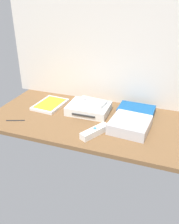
# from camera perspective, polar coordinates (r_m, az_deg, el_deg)

# --- Properties ---
(ground_plane) EXTENTS (1.00, 0.48, 0.02)m
(ground_plane) POSITION_cam_1_polar(r_m,az_deg,el_deg) (1.19, 0.00, -2.14)
(ground_plane) COLOR brown
(ground_plane) RESTS_ON ground
(back_wall) EXTENTS (1.10, 0.01, 0.64)m
(back_wall) POSITION_cam_1_polar(r_m,az_deg,el_deg) (1.30, 3.85, 15.84)
(back_wall) COLOR silver
(back_wall) RESTS_ON ground
(game_console) EXTENTS (0.21, 0.17, 0.04)m
(game_console) POSITION_cam_1_polar(r_m,az_deg,el_deg) (1.24, -0.18, 0.83)
(game_console) COLOR white
(game_console) RESTS_ON ground_plane
(mini_computer) EXTENTS (0.18, 0.18, 0.05)m
(mini_computer) POSITION_cam_1_polar(r_m,az_deg,el_deg) (1.10, 9.56, -2.99)
(mini_computer) COLOR silver
(mini_computer) RESTS_ON ground_plane
(game_case) EXTENTS (0.15, 0.20, 0.02)m
(game_case) POSITION_cam_1_polar(r_m,az_deg,el_deg) (1.34, -9.29, 1.81)
(game_case) COLOR white
(game_case) RESTS_ON ground_plane
(network_router) EXTENTS (0.18, 0.13, 0.03)m
(network_router) POSITION_cam_1_polar(r_m,az_deg,el_deg) (1.26, 11.04, 0.39)
(network_router) COLOR #145193
(network_router) RESTS_ON ground_plane
(remote_wand) EXTENTS (0.10, 0.15, 0.03)m
(remote_wand) POSITION_cam_1_polar(r_m,az_deg,el_deg) (1.06, 1.28, -4.67)
(remote_wand) COLOR white
(remote_wand) RESTS_ON ground_plane
(remote_classic_pad) EXTENTS (0.15, 0.10, 0.02)m
(remote_classic_pad) POSITION_cam_1_polar(r_m,az_deg,el_deg) (1.23, 0.51, 2.27)
(remote_classic_pad) COLOR white
(remote_classic_pad) RESTS_ON game_console
(stylus_pen) EXTENTS (0.09, 0.04, 0.01)m
(stylus_pen) POSITION_cam_1_polar(r_m,az_deg,el_deg) (1.23, -17.15, -1.83)
(stylus_pen) COLOR black
(stylus_pen) RESTS_ON ground_plane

